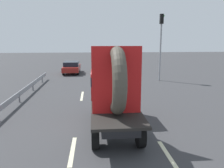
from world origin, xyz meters
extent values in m
plane|color=#38383A|center=(0.00, 0.00, 0.00)|extent=(120.00, 120.00, 0.00)
cylinder|color=black|center=(-0.59, 1.33, 0.48)|extent=(0.28, 0.97, 0.97)
cylinder|color=black|center=(1.11, 1.33, 0.48)|extent=(0.28, 0.97, 0.97)
cylinder|color=black|center=(-0.59, -2.03, 0.48)|extent=(0.28, 0.97, 0.97)
cylinder|color=black|center=(1.11, -2.03, 0.48)|extent=(0.28, 0.97, 0.97)
cube|color=black|center=(0.26, -0.40, 0.95)|extent=(1.30, 5.34, 0.25)
cube|color=maroon|center=(0.26, 1.33, 1.75)|extent=(2.00, 1.88, 1.35)
cube|color=black|center=(0.26, 1.28, 2.04)|extent=(2.02, 1.79, 0.44)
cube|color=black|center=(0.26, -1.34, 1.12)|extent=(2.00, 3.46, 0.10)
cube|color=black|center=(0.26, 0.34, 1.72)|extent=(1.80, 0.08, 1.10)
torus|color=#474238|center=(0.26, -1.49, 2.47)|extent=(0.52, 2.59, 2.59)
cube|color=red|center=(0.26, -1.49, 2.47)|extent=(1.90, 0.03, 2.59)
cylinder|color=black|center=(-3.93, 18.58, 0.33)|extent=(0.23, 0.66, 0.66)
cylinder|color=black|center=(-2.32, 18.58, 0.33)|extent=(0.23, 0.66, 0.66)
cylinder|color=black|center=(-3.93, 15.80, 0.33)|extent=(0.23, 0.66, 0.66)
cylinder|color=black|center=(-2.32, 15.80, 0.33)|extent=(0.23, 0.66, 0.66)
cube|color=maroon|center=(-3.13, 17.19, 0.62)|extent=(1.86, 4.35, 0.57)
cube|color=black|center=(-3.13, 17.08, 1.16)|extent=(1.68, 2.44, 0.52)
cylinder|color=gray|center=(5.88, 11.61, 2.71)|extent=(0.16, 0.16, 5.42)
cube|color=black|center=(5.88, 11.61, 5.87)|extent=(0.30, 0.36, 0.90)
sphere|color=#19D833|center=(6.05, 11.61, 6.15)|extent=(0.20, 0.20, 0.20)
cube|color=gray|center=(-5.39, 6.39, 0.55)|extent=(0.06, 13.69, 0.32)
cylinder|color=slate|center=(-5.39, 4.68, 0.28)|extent=(0.10, 0.10, 0.55)
cylinder|color=slate|center=(-5.39, 8.11, 0.28)|extent=(0.10, 0.10, 0.55)
cylinder|color=slate|center=(-5.39, 11.53, 0.28)|extent=(0.10, 0.10, 0.55)
cube|color=beige|center=(-1.43, -2.16, 0.00)|extent=(0.16, 2.25, 0.01)
cube|color=beige|center=(-1.43, 6.02, 0.00)|extent=(0.16, 2.62, 0.01)
cube|color=beige|center=(1.95, -2.74, 0.00)|extent=(0.16, 2.12, 0.01)
cube|color=beige|center=(1.95, 5.65, 0.00)|extent=(0.16, 2.85, 0.01)
camera|label=1|loc=(-0.65, -9.91, 4.02)|focal=36.36mm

